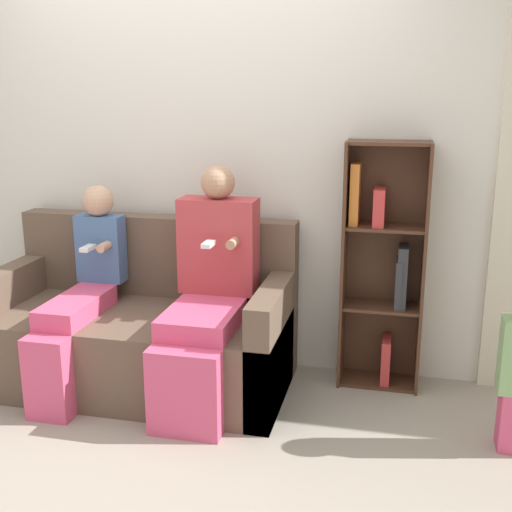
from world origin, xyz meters
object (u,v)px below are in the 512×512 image
object	(u,v)px
couch	(141,333)
bookshelf	(384,266)
adult_seated	(209,285)
child_seated	(80,292)

from	to	relation	value
couch	bookshelf	bearing A→B (deg)	13.22
adult_seated	child_seated	size ratio (longest dim) A/B	1.12
child_seated	bookshelf	world-z (taller)	bookshelf
adult_seated	bookshelf	size ratio (longest dim) A/B	0.91
couch	adult_seated	bearing A→B (deg)	-11.58
adult_seated	child_seated	bearing A→B (deg)	-177.03
child_seated	bookshelf	size ratio (longest dim) A/B	0.81
adult_seated	bookshelf	world-z (taller)	bookshelf
child_seated	bookshelf	xyz separation A→B (m)	(1.67, 0.45, 0.13)
couch	child_seated	xyz separation A→B (m)	(-0.30, -0.13, 0.27)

